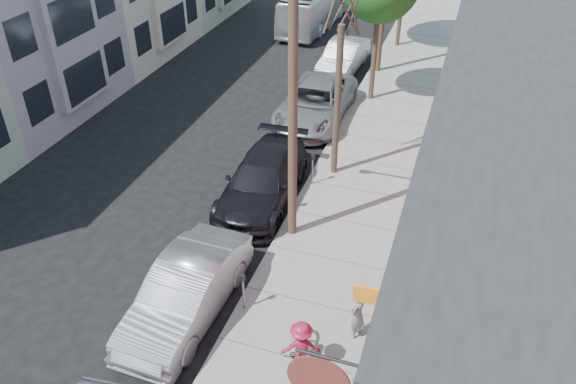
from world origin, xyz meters
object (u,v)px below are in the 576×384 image
(parking_meter_near, at_px, (243,286))
(tree_bare, at_px, (337,104))
(bus, at_px, (318,3))
(patron_green, at_px, (364,383))
(patron_grey, at_px, (358,315))
(cyclist, at_px, (301,347))
(car_3, at_px, (315,102))
(car_2, at_px, (262,180))
(parking_meter_far, at_px, (312,165))
(utility_pole_near, at_px, (291,83))
(car_1, at_px, (186,292))
(car_4, at_px, (343,57))

(parking_meter_near, bearing_deg, tree_bare, 85.94)
(bus, bearing_deg, patron_green, -68.98)
(tree_bare, distance_m, patron_grey, 8.40)
(cyclist, height_order, car_3, cyclist)
(tree_bare, xyz_separation_m, patron_green, (3.23, -9.70, -2.12))
(car_2, relative_size, bus, 0.60)
(bus, bearing_deg, parking_meter_far, -71.65)
(utility_pole_near, bearing_deg, bus, 103.80)
(tree_bare, relative_size, bus, 0.60)
(utility_pole_near, distance_m, tree_bare, 4.74)
(patron_green, distance_m, car_2, 8.96)
(parking_meter_far, height_order, utility_pole_near, utility_pole_near)
(cyclist, relative_size, bus, 0.16)
(patron_green, height_order, car_2, car_2)
(parking_meter_far, height_order, car_1, car_1)
(tree_bare, bearing_deg, patron_green, -71.59)
(parking_meter_near, relative_size, bus, 0.13)
(tree_bare, distance_m, car_1, 8.82)
(tree_bare, height_order, cyclist, tree_bare)
(cyclist, bearing_deg, utility_pole_near, -90.28)
(parking_meter_near, distance_m, patron_grey, 3.18)
(patron_grey, distance_m, car_4, 18.54)
(car_1, bearing_deg, car_3, 91.78)
(patron_grey, distance_m, car_1, 4.67)
(patron_green, height_order, car_3, car_3)
(tree_bare, relative_size, car_4, 1.18)
(patron_grey, height_order, car_2, patron_grey)
(cyclist, distance_m, car_2, 7.64)
(tree_bare, relative_size, patron_green, 3.86)
(cyclist, relative_size, car_1, 0.30)
(patron_grey, relative_size, car_2, 0.27)
(parking_meter_far, bearing_deg, car_3, 105.13)
(patron_green, bearing_deg, car_4, -175.28)
(cyclist, bearing_deg, patron_grey, -146.94)
(tree_bare, bearing_deg, parking_meter_far, -116.84)
(utility_pole_near, height_order, tree_bare, utility_pole_near)
(car_3, height_order, bus, bus)
(parking_meter_near, distance_m, bus, 25.81)
(patron_grey, distance_m, cyclist, 1.83)
(tree_bare, height_order, car_1, tree_bare)
(car_3, bearing_deg, cyclist, -75.35)
(car_4, bearing_deg, car_1, -86.16)
(parking_meter_near, distance_m, patron_green, 4.26)
(cyclist, bearing_deg, car_4, -100.42)
(tree_bare, relative_size, car_3, 0.95)
(parking_meter_near, relative_size, utility_pole_near, 0.12)
(car_2, bearing_deg, car_1, -92.53)
(parking_meter_far, height_order, tree_bare, tree_bare)
(tree_bare, xyz_separation_m, cyclist, (1.56, -9.19, -2.08))
(utility_pole_near, xyz_separation_m, car_3, (-1.59, 8.34, -4.57))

